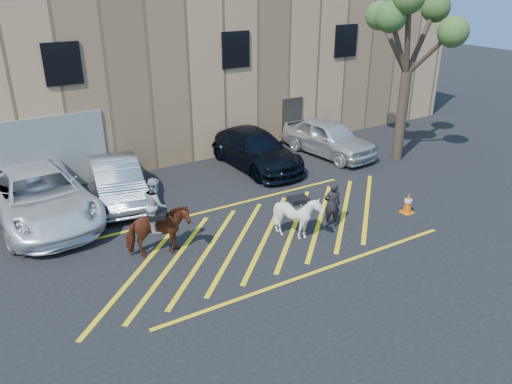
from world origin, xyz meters
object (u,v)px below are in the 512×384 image
car_silver_sedan (117,180)px  car_blue_suv (255,149)px  mounted_bay (157,225)px  tree (412,24)px  car_white_pickup (39,196)px  saddled_white (298,216)px  car_white_suv (329,138)px  handler (332,205)px  traffic_cone (408,203)px

car_silver_sedan → car_blue_suv: car_blue_suv is taller
mounted_bay → tree: tree is taller
car_silver_sedan → car_white_pickup: bearing=-166.6°
car_white_pickup → saddled_white: bearing=-44.0°
car_silver_sedan → tree: 13.00m
car_white_suv → handler: size_ratio=3.10×
car_silver_sedan → tree: bearing=-1.7°
mounted_bay → tree: size_ratio=0.33×
car_blue_suv → tree: (5.86, -2.43, 4.93)m
traffic_cone → handler: bearing=168.3°
car_white_pickup → saddled_white: size_ratio=4.07×
handler → mounted_bay: bearing=10.9°
car_white_pickup → handler: car_white_pickup is taller
handler → tree: size_ratio=0.21×
saddled_white → car_white_suv: bearing=44.7°
car_white_pickup → car_white_suv: car_white_pickup is taller
car_white_pickup → car_silver_sedan: size_ratio=1.33×
mounted_bay → car_white_suv: bearing=24.6°
car_blue_suv → saddled_white: bearing=-110.9°
car_silver_sedan → mounted_bay: mounted_bay is taller
car_white_pickup → car_silver_sedan: (2.63, 0.25, -0.09)m
saddled_white → traffic_cone: size_ratio=2.06×
car_white_pickup → traffic_cone: (10.76, -5.91, -0.49)m
car_white_pickup → mounted_bay: 4.87m
handler → car_white_suv: bearing=-105.2°
saddled_white → traffic_cone: bearing=-7.0°
car_blue_suv → traffic_cone: car_blue_suv is taller
car_silver_sedan → car_white_suv: 9.61m
car_silver_sedan → handler: 7.67m
car_silver_sedan → traffic_cone: (8.12, -6.16, -0.39)m
car_white_pickup → handler: size_ratio=4.06×
handler → saddled_white: (-1.38, -0.07, -0.02)m
car_blue_suv → saddled_white: size_ratio=3.48×
car_white_pickup → handler: 9.53m
car_white_suv → tree: 5.76m
car_silver_sedan → car_white_suv: car_white_suv is taller
car_white_pickup → car_white_suv: 12.24m
car_white_suv → mounted_bay: bearing=-162.7°
handler → saddled_white: bearing=25.6°
car_white_pickup → traffic_cone: size_ratio=8.38×
car_white_pickup → saddled_white: 8.46m
car_white_suv → saddled_white: (-5.72, -5.66, -0.07)m
handler → saddled_white: handler is taller
mounted_bay → tree: 13.14m
saddled_white → traffic_cone: saddled_white is taller
car_silver_sedan → tree: (11.86, -2.01, 4.94)m
mounted_bay → traffic_cone: bearing=-11.7°
handler → tree: (6.59, 3.56, 4.94)m
car_white_suv → traffic_cone: bearing=-110.8°
car_white_pickup → mounted_bay: size_ratio=2.55×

